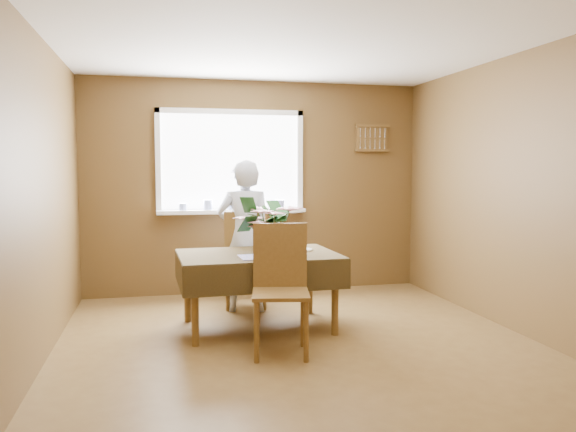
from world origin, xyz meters
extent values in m
plane|color=brown|center=(0.00, 0.00, 0.00)|extent=(4.50, 4.50, 0.00)
plane|color=white|center=(0.00, 0.00, 2.50)|extent=(4.50, 4.50, 0.00)
plane|color=brown|center=(0.00, 2.25, 1.25)|extent=(4.00, 0.00, 4.00)
plane|color=brown|center=(0.00, -2.25, 1.25)|extent=(4.00, 0.00, 4.00)
plane|color=brown|center=(-2.00, 0.00, 1.25)|extent=(0.00, 4.50, 4.50)
plane|color=brown|center=(2.00, 0.00, 1.25)|extent=(0.00, 4.50, 4.50)
cube|color=white|center=(-0.30, 2.23, 1.55)|extent=(1.60, 0.01, 1.10)
cube|color=white|center=(-0.30, 2.22, 2.13)|extent=(1.72, 0.06, 0.06)
cube|color=white|center=(-0.30, 2.22, 0.97)|extent=(1.72, 0.06, 0.06)
cube|color=white|center=(-1.13, 2.22, 1.55)|extent=(0.06, 0.06, 1.22)
cube|color=white|center=(0.53, 2.22, 1.55)|extent=(0.06, 0.06, 1.22)
cube|color=white|center=(-0.30, 2.15, 0.98)|extent=(1.72, 0.20, 0.04)
cylinder|color=white|center=(-0.86, 2.13, 1.04)|extent=(0.09, 0.09, 0.08)
cylinder|color=white|center=(-0.58, 2.13, 1.06)|extent=(0.11, 0.11, 0.12)
cylinder|color=white|center=(-0.30, 2.13, 1.05)|extent=(0.12, 0.12, 0.09)
cylinder|color=white|center=(-0.02, 2.13, 1.06)|extent=(0.10, 0.10, 0.13)
cylinder|color=white|center=(0.26, 2.13, 1.05)|extent=(0.11, 0.11, 0.10)
cube|color=brown|center=(1.45, 2.23, 1.85)|extent=(0.40, 0.03, 0.30)
cube|color=brown|center=(1.45, 2.21, 2.00)|extent=(0.44, 0.04, 0.03)
cube|color=brown|center=(1.45, 2.21, 1.70)|extent=(0.44, 0.04, 0.03)
cylinder|color=brown|center=(-0.85, 0.29, 0.32)|extent=(0.06, 0.06, 0.65)
cylinder|color=brown|center=(0.38, 0.32, 0.32)|extent=(0.06, 0.06, 0.65)
cylinder|color=brown|center=(-0.88, 1.06, 0.32)|extent=(0.06, 0.06, 0.65)
cylinder|color=brown|center=(0.35, 1.10, 0.32)|extent=(0.06, 0.06, 0.65)
cube|color=brown|center=(-0.25, 0.69, 0.67)|extent=(1.40, 0.96, 0.04)
cube|color=black|center=(-0.25, 0.69, 0.69)|extent=(1.46, 1.02, 0.01)
cube|color=black|center=(-0.24, 0.20, 0.56)|extent=(1.43, 0.06, 0.26)
cube|color=black|center=(-0.27, 1.18, 0.56)|extent=(1.43, 0.06, 0.26)
cube|color=black|center=(-0.97, 0.67, 0.56)|extent=(0.04, 0.97, 0.26)
cube|color=black|center=(0.46, 0.71, 0.56)|extent=(0.04, 0.97, 0.26)
cube|color=#5073E3|center=(-0.24, 0.46, 0.70)|extent=(0.42, 0.32, 0.01)
cylinder|color=brown|center=(-0.03, 1.71, 0.24)|extent=(0.04, 0.04, 0.48)
cylinder|color=brown|center=(-0.41, 1.75, 0.24)|extent=(0.04, 0.04, 0.48)
cylinder|color=brown|center=(-0.07, 1.33, 0.24)|extent=(0.04, 0.04, 0.48)
cylinder|color=brown|center=(-0.45, 1.37, 0.24)|extent=(0.04, 0.04, 0.48)
cube|color=brown|center=(-0.24, 1.54, 0.49)|extent=(0.49, 0.49, 0.03)
cube|color=brown|center=(-0.26, 1.34, 0.77)|extent=(0.45, 0.08, 0.53)
cylinder|color=brown|center=(-0.43, -0.23, 0.24)|extent=(0.04, 0.04, 0.47)
cylinder|color=brown|center=(-0.05, -0.30, 0.24)|extent=(0.04, 0.04, 0.47)
cylinder|color=brown|center=(-0.35, 0.14, 0.24)|extent=(0.04, 0.04, 0.47)
cylinder|color=brown|center=(0.02, 0.07, 0.24)|extent=(0.04, 0.04, 0.47)
cube|color=brown|center=(-0.20, -0.08, 0.49)|extent=(0.52, 0.52, 0.03)
cube|color=brown|center=(-0.17, 0.12, 0.77)|extent=(0.44, 0.11, 0.53)
imported|color=white|center=(-0.27, 1.35, 0.78)|extent=(0.63, 0.47, 1.56)
cylinder|color=white|center=(-0.19, 0.49, 0.77)|extent=(0.11, 0.11, 0.13)
cylinder|color=#33662D|center=(-0.19, 0.49, 0.87)|extent=(0.06, 0.06, 0.10)
cylinder|color=white|center=(0.17, 0.79, 0.71)|extent=(0.26, 0.26, 0.01)
cube|color=silver|center=(-0.10, 0.55, 0.71)|extent=(0.07, 0.22, 0.00)
camera|label=1|loc=(-1.13, -4.34, 1.48)|focal=35.00mm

